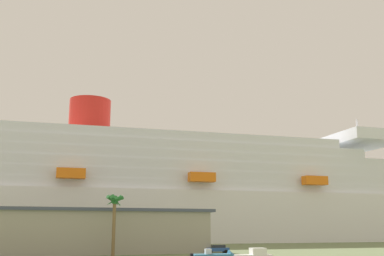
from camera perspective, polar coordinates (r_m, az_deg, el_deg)
name	(u,v)px	position (r m, az deg, el deg)	size (l,w,h in m)	color
ground_plane	(198,249)	(109.40, 0.76, -14.73)	(600.00, 600.00, 0.00)	#66754C
cruise_ship	(193,198)	(160.03, 0.07, -8.66)	(263.82, 44.12, 54.84)	white
terminal_building	(81,231)	(99.23, -13.48, -12.21)	(51.16, 28.58, 8.55)	gray
pickup_truck	(253,256)	(67.44, 7.52, -15.44)	(5.71, 2.55, 2.20)	white
palm_tree	(114,206)	(84.47, -9.54, -9.48)	(3.30, 3.38, 10.86)	brown
parked_car_silver_sedan	(172,248)	(97.15, -2.46, -14.58)	(4.67, 2.63, 1.58)	silver
parked_car_blue_suv	(218,249)	(94.30, 3.17, -14.65)	(4.74, 2.31, 1.58)	#264C99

